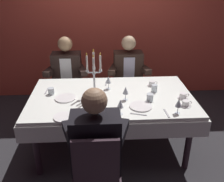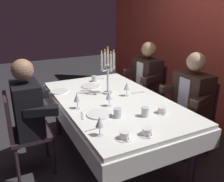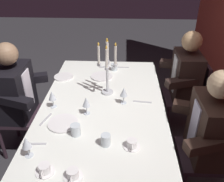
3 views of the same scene
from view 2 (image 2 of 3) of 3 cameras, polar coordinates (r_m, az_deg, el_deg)
name	(u,v)px [view 2 (image 2 of 3)]	position (r m, az deg, el deg)	size (l,w,h in m)	color
ground_plane	(113,156)	(2.98, 0.18, -15.35)	(12.00, 12.00, 0.00)	#2E2D30
dining_table	(113,109)	(2.68, 0.20, -4.36)	(1.94, 1.14, 0.74)	white
candelabra	(108,72)	(2.73, -1.02, 4.56)	(0.19, 0.19, 0.55)	silver
dinner_plate_0	(100,114)	(2.26, -3.00, -5.54)	(0.24, 0.24, 0.01)	white
dinner_plate_1	(59,91)	(2.92, -12.54, -0.11)	(0.21, 0.21, 0.01)	white
dinner_plate_2	(91,86)	(3.06, -5.14, 1.22)	(0.24, 0.24, 0.01)	white
wine_glass_0	(77,98)	(2.38, -8.38, -1.62)	(0.07, 0.07, 0.16)	silver
wine_glass_1	(109,96)	(2.41, -0.71, -1.11)	(0.07, 0.07, 0.16)	silver
wine_glass_2	(127,86)	(2.70, 3.58, 1.17)	(0.07, 0.07, 0.16)	silver
wine_glass_3	(100,122)	(1.87, -2.98, -7.53)	(0.07, 0.07, 0.16)	silver
water_tumbler_0	(117,113)	(2.20, 1.32, -5.24)	(0.08, 0.08, 0.09)	silver
water_tumbler_1	(94,79)	(3.26, -4.22, 2.96)	(0.07, 0.07, 0.08)	silver
water_tumbler_2	(145,112)	(2.23, 7.89, -4.99)	(0.07, 0.07, 0.09)	silver
coffee_cup_0	(162,111)	(2.33, 11.82, -4.61)	(0.13, 0.12, 0.06)	white
coffee_cup_1	(124,136)	(1.86, 2.99, -10.67)	(0.13, 0.12, 0.06)	white
coffee_cup_2	(147,132)	(1.93, 8.31, -9.74)	(0.13, 0.12, 0.06)	white
fork_0	(98,79)	(3.36, -3.30, 2.87)	(0.17, 0.02, 0.01)	#B7B7BC
fork_1	(94,129)	(2.01, -4.24, -9.08)	(0.17, 0.02, 0.01)	#B7B7BC
spoon_2	(82,116)	(2.25, -7.14, -5.89)	(0.17, 0.02, 0.01)	#B7B7BC
fork_3	(138,93)	(2.84, 6.33, -0.40)	(0.17, 0.02, 0.01)	#B7B7BC
seated_diner_0	(148,76)	(3.56, 8.53, 3.51)	(0.63, 0.48, 1.24)	#32222A
seated_diner_1	(27,108)	(2.56, -19.74, -3.89)	(0.63, 0.48, 1.24)	#32222A
seated_diner_2	(193,95)	(2.91, 18.75, -1.02)	(0.63, 0.48, 1.24)	#32222A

